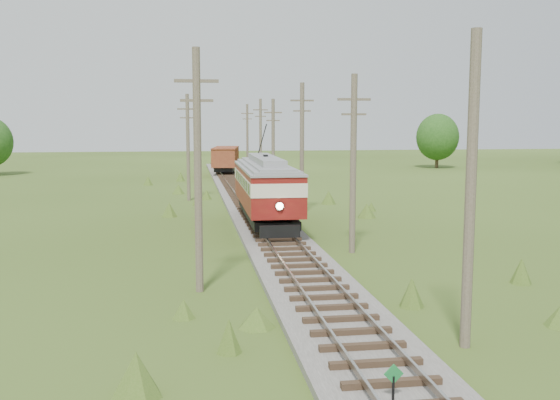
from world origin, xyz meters
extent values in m
cube|color=#605B54|center=(0.00, 34.00, 0.12)|extent=(3.60, 96.00, 0.25)
cube|color=#726659|center=(-0.72, 34.00, 0.48)|extent=(0.08, 96.00, 0.17)
cube|color=#726659|center=(0.72, 34.00, 0.48)|extent=(0.08, 96.00, 0.17)
cube|color=#2D2116|center=(0.00, 34.00, 0.33)|extent=(2.40, 96.00, 0.16)
cylinder|color=black|center=(-0.20, 1.50, 0.40)|extent=(0.06, 0.06, 0.80)
cube|color=#1B7C36|center=(-0.20, 1.50, 0.85)|extent=(0.45, 0.03, 0.45)
cube|color=black|center=(0.00, 25.49, 1.02)|extent=(2.54, 11.20, 0.46)
cube|color=maroon|center=(0.00, 25.49, 2.03)|extent=(2.98, 12.18, 1.11)
cube|color=beige|center=(0.00, 25.49, 2.94)|extent=(3.00, 12.24, 0.71)
cube|color=black|center=(0.00, 25.49, 2.94)|extent=(3.03, 11.70, 0.56)
cube|color=maroon|center=(0.00, 25.49, 3.45)|extent=(2.98, 12.18, 0.30)
cube|color=gray|center=(0.00, 25.49, 3.78)|extent=(3.03, 12.30, 0.38)
cube|color=gray|center=(0.00, 25.49, 4.12)|extent=(1.38, 9.13, 0.40)
sphere|color=#FFF2BF|center=(-0.07, 19.34, 2.18)|extent=(0.36, 0.36, 0.36)
cylinder|color=black|center=(0.02, 27.32, 5.27)|extent=(0.12, 4.72, 1.95)
cylinder|color=black|center=(-0.81, 20.91, 0.96)|extent=(0.13, 0.81, 0.81)
cylinder|color=black|center=(0.71, 20.89, 0.96)|extent=(0.13, 0.81, 0.81)
cylinder|color=black|center=(-0.71, 30.10, 0.96)|extent=(0.13, 0.81, 0.81)
cylinder|color=black|center=(0.81, 30.08, 0.96)|extent=(0.13, 0.81, 0.81)
cube|color=black|center=(0.00, 64.22, 0.93)|extent=(3.17, 7.74, 0.52)
cube|color=maroon|center=(0.00, 64.22, 2.23)|extent=(3.82, 8.64, 2.09)
cube|color=maroon|center=(0.00, 64.22, 3.32)|extent=(3.90, 8.81, 0.13)
cylinder|color=black|center=(-1.12, 61.84, 0.98)|extent=(0.24, 0.84, 0.83)
cylinder|color=black|center=(0.43, 61.63, 0.98)|extent=(0.24, 0.84, 0.83)
cylinder|color=black|center=(-0.43, 66.80, 0.98)|extent=(0.24, 0.84, 0.83)
cylinder|color=black|center=(1.12, 66.59, 0.98)|extent=(0.24, 0.84, 0.83)
cone|color=gray|center=(4.06, 47.38, 0.53)|extent=(2.84, 2.84, 1.07)
cone|color=gray|center=(4.77, 46.50, 0.31)|extent=(1.60, 1.60, 0.62)
cylinder|color=brown|center=(3.10, 5.00, 4.40)|extent=(0.30, 0.30, 8.80)
cylinder|color=brown|center=(3.30, 18.00, 4.30)|extent=(0.30, 0.30, 8.60)
cube|color=brown|center=(3.30, 18.00, 7.40)|extent=(1.60, 0.12, 0.12)
cube|color=brown|center=(3.30, 18.00, 6.70)|extent=(1.20, 0.10, 0.10)
cylinder|color=brown|center=(3.20, 31.00, 4.50)|extent=(0.30, 0.30, 9.00)
cube|color=brown|center=(3.20, 31.00, 7.80)|extent=(1.60, 0.12, 0.12)
cube|color=brown|center=(3.20, 31.00, 7.10)|extent=(1.20, 0.10, 0.10)
cylinder|color=brown|center=(3.00, 44.00, 4.20)|extent=(0.30, 0.30, 8.40)
cube|color=brown|center=(3.00, 44.00, 7.20)|extent=(1.60, 0.12, 0.12)
cube|color=brown|center=(3.00, 44.00, 6.50)|extent=(1.20, 0.10, 0.10)
cylinder|color=brown|center=(3.40, 57.00, 4.45)|extent=(0.30, 0.30, 8.90)
cube|color=brown|center=(3.40, 57.00, 7.70)|extent=(1.60, 0.12, 0.12)
cube|color=brown|center=(3.40, 57.00, 7.00)|extent=(1.20, 0.10, 0.10)
cylinder|color=brown|center=(3.20, 70.00, 4.35)|extent=(0.30, 0.30, 8.70)
cube|color=brown|center=(3.20, 70.00, 7.50)|extent=(1.60, 0.12, 0.12)
cube|color=brown|center=(3.20, 70.00, 6.80)|extent=(1.20, 0.10, 0.10)
cylinder|color=brown|center=(-4.20, 12.00, 4.50)|extent=(0.30, 0.30, 9.00)
cube|color=brown|center=(-4.20, 12.00, 7.80)|extent=(1.60, 0.12, 0.12)
cube|color=brown|center=(-4.20, 12.00, 7.10)|extent=(1.20, 0.10, 0.10)
cylinder|color=brown|center=(-4.50, 40.00, 4.30)|extent=(0.30, 0.30, 8.60)
cube|color=brown|center=(-4.50, 40.00, 7.40)|extent=(1.60, 0.12, 0.12)
cube|color=brown|center=(-4.50, 40.00, 6.70)|extent=(1.20, 0.10, 0.10)
cylinder|color=#38281C|center=(30.00, 72.00, 1.26)|extent=(0.50, 0.50, 2.52)
ellipsoid|color=#1E4916|center=(30.00, 72.00, 4.34)|extent=(5.88, 5.88, 6.47)
camera|label=1|loc=(-4.58, -11.03, 6.30)|focal=40.00mm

